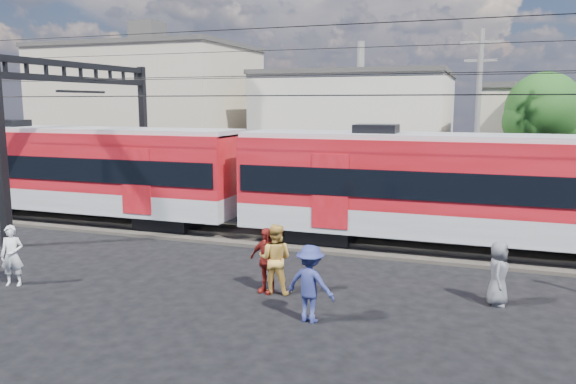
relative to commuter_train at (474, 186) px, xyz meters
The scene contains 15 objects.
ground 10.34m from the commuter_train, 127.29° to the right, with size 120.00×120.00×0.00m, color black.
track_bed 6.53m from the commuter_train, behind, with size 70.00×3.40×0.12m, color #2D2823.
rail_near 6.53m from the commuter_train, behind, with size 70.00×0.12×0.12m, color #59544C.
rail_far 6.53m from the commuter_train, behind, with size 70.00×0.12×0.12m, color #59544C.
commuter_train is the anchor object (origin of this frame).
catenary 14.99m from the commuter_train, behind, with size 70.00×9.30×7.52m.
building_west 28.18m from the commuter_train, 145.28° to the left, with size 14.28×10.20×9.30m.
building_midwest 20.69m from the commuter_train, 113.07° to the left, with size 12.24×12.24×7.30m.
utility_pole_mid 7.32m from the commuter_train, 90.75° to the left, with size 1.80×0.24×8.50m.
tree_near 10.80m from the commuter_train, 72.96° to the left, with size 3.82×3.64×6.72m.
pedestrian_a 14.79m from the commuter_train, 147.64° to the right, with size 0.64×0.42×1.77m, color silver.
pedestrian_b 7.94m from the commuter_train, 130.10° to the right, with size 0.95×0.74×1.95m, color gold.
pedestrian_c 8.53m from the commuter_train, 114.65° to the right, with size 1.22×0.70×1.90m, color navy.
pedestrian_d 8.14m from the commuter_train, 131.19° to the right, with size 1.08×0.45×1.85m, color maroon.
pedestrian_e 5.25m from the commuter_train, 81.03° to the right, with size 0.83×0.54×1.69m, color #54555A.
Camera 1 is at (6.36, -12.02, 5.24)m, focal length 35.00 mm.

